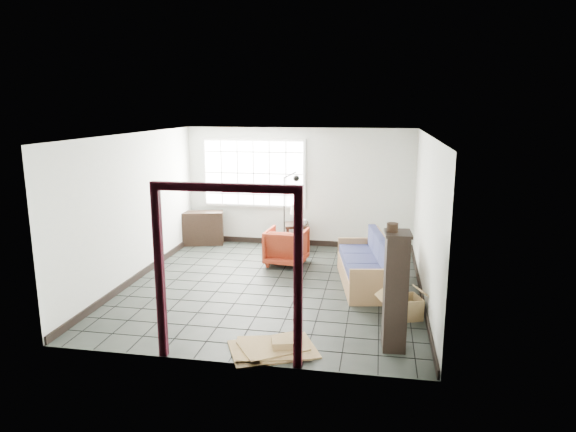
% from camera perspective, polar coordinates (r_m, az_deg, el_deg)
% --- Properties ---
extents(ground, '(5.50, 5.50, 0.00)m').
position_cam_1_polar(ground, '(8.98, -1.59, -7.78)').
color(ground, black).
rests_on(ground, ground).
extents(room_shell, '(5.02, 5.52, 2.61)m').
position_cam_1_polar(room_shell, '(8.58, -1.61, 2.88)').
color(room_shell, silver).
rests_on(room_shell, ground).
extents(window_panel, '(2.32, 0.08, 1.52)m').
position_cam_1_polar(window_panel, '(11.39, -3.82, 4.77)').
color(window_panel, silver).
rests_on(window_panel, ground).
extents(doorway_trim, '(1.80, 0.08, 2.20)m').
position_cam_1_polar(doorway_trim, '(6.06, -6.84, -4.06)').
color(doorway_trim, '#340C16').
rests_on(doorway_trim, ground).
extents(futon_sofa, '(1.07, 2.07, 0.87)m').
position_cam_1_polar(futon_sofa, '(9.04, 8.88, -5.66)').
color(futon_sofa, olive).
rests_on(futon_sofa, ground).
extents(armchair, '(0.82, 0.78, 0.78)m').
position_cam_1_polar(armchair, '(10.07, -0.16, -3.21)').
color(armchair, maroon).
rests_on(armchair, ground).
extents(side_table, '(0.60, 0.60, 0.56)m').
position_cam_1_polar(side_table, '(11.10, 1.01, -1.37)').
color(side_table, black).
rests_on(side_table, ground).
extents(table_lamp, '(0.28, 0.28, 0.44)m').
position_cam_1_polar(table_lamp, '(11.00, 0.95, 0.65)').
color(table_lamp, black).
rests_on(table_lamp, side_table).
extents(projector, '(0.28, 0.23, 0.09)m').
position_cam_1_polar(projector, '(11.07, 1.34, -0.63)').
color(projector, silver).
rests_on(projector, side_table).
extents(floor_lamp, '(0.52, 0.34, 1.69)m').
position_cam_1_polar(floor_lamp, '(11.03, 0.22, 0.89)').
color(floor_lamp, black).
rests_on(floor_lamp, ground).
extents(console_shelf, '(1.02, 0.61, 0.75)m').
position_cam_1_polar(console_shelf, '(11.66, -9.59, -1.33)').
color(console_shelf, black).
rests_on(console_shelf, ground).
extents(tall_shelf, '(0.35, 0.44, 1.54)m').
position_cam_1_polar(tall_shelf, '(6.68, 11.86, -8.07)').
color(tall_shelf, black).
rests_on(tall_shelf, ground).
extents(pot, '(0.15, 0.15, 0.11)m').
position_cam_1_polar(pot, '(6.46, 11.53, -1.25)').
color(pot, black).
rests_on(pot, tall_shelf).
extents(open_box, '(0.85, 0.62, 0.44)m').
position_cam_1_polar(open_box, '(7.85, 12.69, -9.87)').
color(open_box, olive).
rests_on(open_box, ground).
extents(cardboard_pile, '(1.29, 1.14, 0.16)m').
position_cam_1_polar(cardboard_pile, '(6.76, -1.50, -14.38)').
color(cardboard_pile, olive).
rests_on(cardboard_pile, ground).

